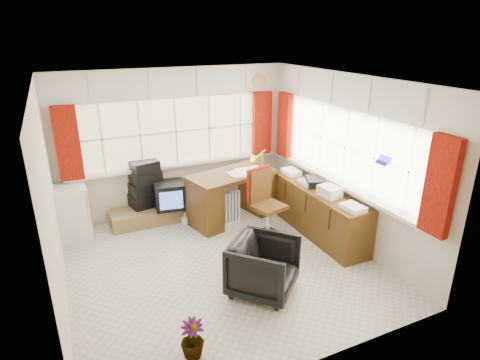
{
  "coord_description": "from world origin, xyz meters",
  "views": [
    {
      "loc": [
        -1.8,
        -4.47,
        3.07
      ],
      "look_at": [
        0.53,
        0.55,
        0.98
      ],
      "focal_mm": 30.0,
      "sensor_mm": 36.0,
      "label": 1
    }
  ],
  "objects_px": {
    "desk": "(232,194)",
    "desk_lamp": "(262,157)",
    "office_chair": "(264,267)",
    "mini_fridge": "(72,213)",
    "task_chair": "(263,201)",
    "radiator": "(228,213)",
    "credenza": "(318,211)",
    "tv_bench": "(153,215)",
    "crt_tv": "(170,195)"
  },
  "relations": [
    {
      "from": "office_chair",
      "to": "mini_fridge",
      "type": "distance_m",
      "value": 3.2
    },
    {
      "from": "desk_lamp",
      "to": "task_chair",
      "type": "distance_m",
      "value": 0.8
    },
    {
      "from": "task_chair",
      "to": "radiator",
      "type": "xyz_separation_m",
      "value": [
        -0.38,
        0.5,
        -0.34
      ]
    },
    {
      "from": "office_chair",
      "to": "tv_bench",
      "type": "distance_m",
      "value": 2.63
    },
    {
      "from": "tv_bench",
      "to": "crt_tv",
      "type": "bearing_deg",
      "value": -20.95
    },
    {
      "from": "desk",
      "to": "radiator",
      "type": "distance_m",
      "value": 0.36
    },
    {
      "from": "desk_lamp",
      "to": "tv_bench",
      "type": "bearing_deg",
      "value": 158.73
    },
    {
      "from": "crt_tv",
      "to": "credenza",
      "type": "bearing_deg",
      "value": -35.24
    },
    {
      "from": "desk",
      "to": "desk_lamp",
      "type": "distance_m",
      "value": 0.82
    },
    {
      "from": "desk_lamp",
      "to": "desk",
      "type": "bearing_deg",
      "value": 156.66
    },
    {
      "from": "radiator",
      "to": "tv_bench",
      "type": "relative_size",
      "value": 0.44
    },
    {
      "from": "desk",
      "to": "crt_tv",
      "type": "bearing_deg",
      "value": 159.64
    },
    {
      "from": "desk",
      "to": "credenza",
      "type": "distance_m",
      "value": 1.47
    },
    {
      "from": "task_chair",
      "to": "desk",
      "type": "bearing_deg",
      "value": 105.88
    },
    {
      "from": "task_chair",
      "to": "radiator",
      "type": "relative_size",
      "value": 1.8
    },
    {
      "from": "desk_lamp",
      "to": "tv_bench",
      "type": "distance_m",
      "value": 2.09
    },
    {
      "from": "radiator",
      "to": "crt_tv",
      "type": "xyz_separation_m",
      "value": [
        -0.8,
        0.6,
        0.22
      ]
    },
    {
      "from": "office_chair",
      "to": "radiator",
      "type": "bearing_deg",
      "value": 37.86
    },
    {
      "from": "task_chair",
      "to": "credenza",
      "type": "xyz_separation_m",
      "value": [
        0.82,
        -0.32,
        -0.19
      ]
    },
    {
      "from": "desk_lamp",
      "to": "mini_fridge",
      "type": "relative_size",
      "value": 0.48
    },
    {
      "from": "credenza",
      "to": "mini_fridge",
      "type": "bearing_deg",
      "value": 157.13
    },
    {
      "from": "desk_lamp",
      "to": "task_chair",
      "type": "height_order",
      "value": "desk_lamp"
    },
    {
      "from": "credenza",
      "to": "crt_tv",
      "type": "xyz_separation_m",
      "value": [
        -2.0,
        1.41,
        0.08
      ]
    },
    {
      "from": "office_chair",
      "to": "radiator",
      "type": "relative_size",
      "value": 1.26
    },
    {
      "from": "desk_lamp",
      "to": "crt_tv",
      "type": "relative_size",
      "value": 0.73
    },
    {
      "from": "radiator",
      "to": "crt_tv",
      "type": "relative_size",
      "value": 1.12
    },
    {
      "from": "radiator",
      "to": "credenza",
      "type": "relative_size",
      "value": 0.31
    },
    {
      "from": "desk",
      "to": "tv_bench",
      "type": "distance_m",
      "value": 1.38
    },
    {
      "from": "tv_bench",
      "to": "credenza",
      "type": "bearing_deg",
      "value": -33.7
    },
    {
      "from": "desk_lamp",
      "to": "crt_tv",
      "type": "xyz_separation_m",
      "value": [
        -1.43,
        0.56,
        -0.64
      ]
    },
    {
      "from": "desk_lamp",
      "to": "mini_fridge",
      "type": "distance_m",
      "value": 3.11
    },
    {
      "from": "task_chair",
      "to": "radiator",
      "type": "bearing_deg",
      "value": 127.7
    },
    {
      "from": "office_chair",
      "to": "credenza",
      "type": "distance_m",
      "value": 1.79
    },
    {
      "from": "credenza",
      "to": "mini_fridge",
      "type": "relative_size",
      "value": 2.38
    },
    {
      "from": "radiator",
      "to": "credenza",
      "type": "bearing_deg",
      "value": -34.07
    },
    {
      "from": "desk",
      "to": "desk_lamp",
      "type": "relative_size",
      "value": 3.91
    },
    {
      "from": "desk",
      "to": "desk_lamp",
      "type": "bearing_deg",
      "value": -23.34
    },
    {
      "from": "desk_lamp",
      "to": "mini_fridge",
      "type": "xyz_separation_m",
      "value": [
        -2.96,
        0.63,
        -0.7
      ]
    },
    {
      "from": "task_chair",
      "to": "tv_bench",
      "type": "bearing_deg",
      "value": 140.5
    },
    {
      "from": "desk_lamp",
      "to": "crt_tv",
      "type": "distance_m",
      "value": 1.67
    },
    {
      "from": "tv_bench",
      "to": "task_chair",
      "type": "bearing_deg",
      "value": -39.5
    },
    {
      "from": "office_chair",
      "to": "radiator",
      "type": "xyz_separation_m",
      "value": [
        0.3,
        1.79,
        -0.1
      ]
    },
    {
      "from": "radiator",
      "to": "mini_fridge",
      "type": "height_order",
      "value": "mini_fridge"
    },
    {
      "from": "desk_lamp",
      "to": "credenza",
      "type": "bearing_deg",
      "value": -56.39
    },
    {
      "from": "task_chair",
      "to": "office_chair",
      "type": "xyz_separation_m",
      "value": [
        -0.68,
        -1.29,
        -0.23
      ]
    },
    {
      "from": "office_chair",
      "to": "desk",
      "type": "bearing_deg",
      "value": 34.18
    },
    {
      "from": "tv_bench",
      "to": "crt_tv",
      "type": "xyz_separation_m",
      "value": [
        0.28,
        -0.11,
        0.35
      ]
    },
    {
      "from": "desk",
      "to": "desk_lamp",
      "type": "height_order",
      "value": "desk_lamp"
    },
    {
      "from": "credenza",
      "to": "crt_tv",
      "type": "bearing_deg",
      "value": 144.76
    },
    {
      "from": "desk",
      "to": "radiator",
      "type": "xyz_separation_m",
      "value": [
        -0.18,
        -0.24,
        -0.21
      ]
    }
  ]
}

